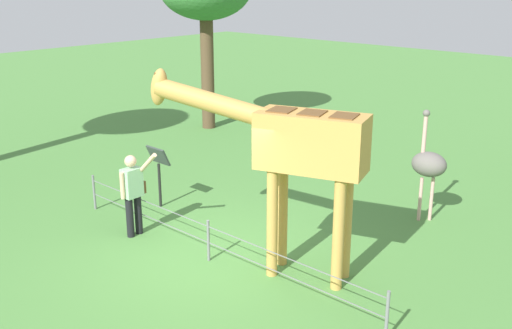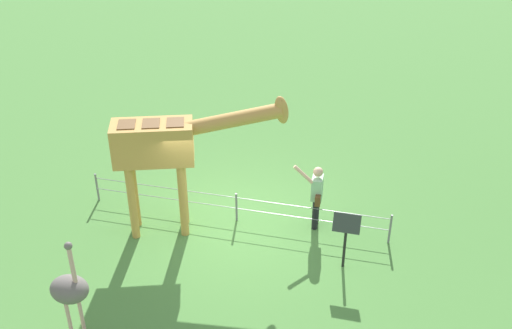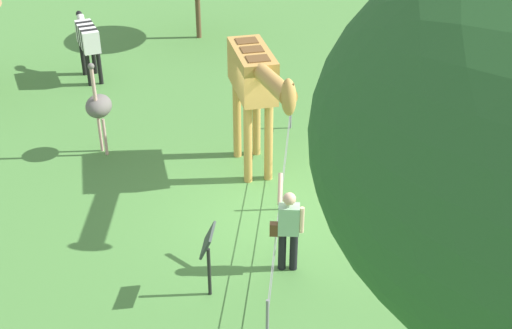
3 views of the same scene
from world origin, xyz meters
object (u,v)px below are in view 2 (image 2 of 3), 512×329
Objects in this scene: ostrich at (70,289)px; info_sign at (346,230)px; giraffe at (168,147)px; visitor at (316,194)px.

ostrich is 5.48m from info_sign.
giraffe is 3.71m from ostrich.
ostrich reaches higher than visitor.
giraffe is at bearing 80.51° from ostrich.
giraffe reaches higher than ostrich.
visitor is (3.10, 0.85, -1.26)m from giraffe.
ostrich is 1.70× the size of info_sign.
giraffe is 2.82× the size of info_sign.
info_sign is (3.91, -0.40, -1.21)m from giraffe.
giraffe is 1.65× the size of ostrich.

